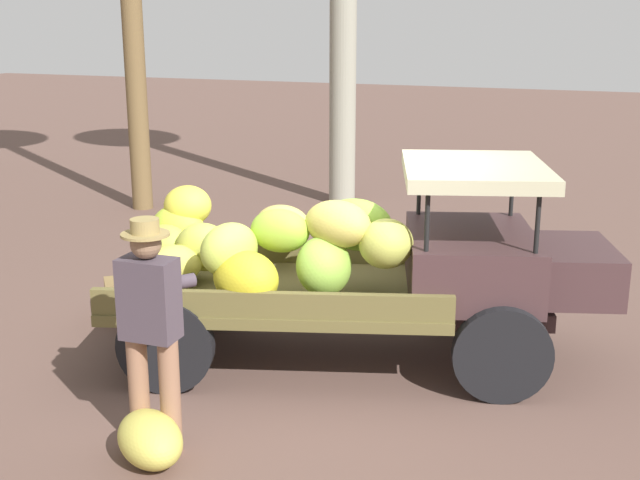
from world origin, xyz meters
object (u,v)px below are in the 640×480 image
object	(u,v)px
truck	(360,264)
loose_banana_bunch	(150,439)
wooden_crate	(132,298)
farmer	(151,321)

from	to	relation	value
truck	loose_banana_bunch	world-z (taller)	truck
wooden_crate	farmer	bearing A→B (deg)	-52.96
wooden_crate	truck	bearing A→B (deg)	-4.25
truck	farmer	world-z (taller)	truck
truck	farmer	xyz separation A→B (m)	(-0.88, -2.07, 0.07)
wooden_crate	loose_banana_bunch	bearing A→B (deg)	-54.22
truck	farmer	bearing A→B (deg)	-130.31
truck	wooden_crate	distance (m)	2.69
farmer	loose_banana_bunch	size ratio (longest dim) A/B	2.77
truck	loose_banana_bunch	bearing A→B (deg)	-126.73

